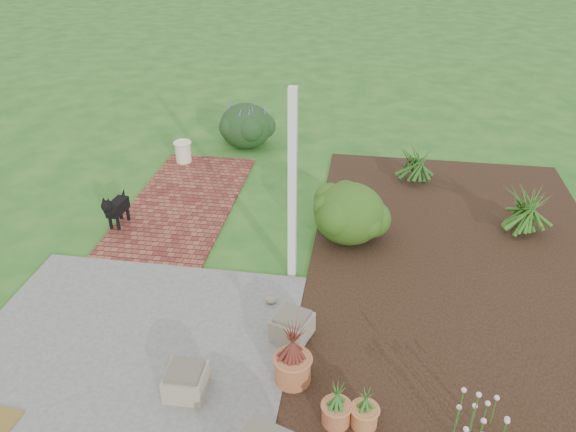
# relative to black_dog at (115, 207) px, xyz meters

# --- Properties ---
(ground) EXTENTS (80.00, 80.00, 0.00)m
(ground) POSITION_rel_black_dog_xyz_m (2.41, -0.86, -0.35)
(ground) COLOR #20591C
(ground) RESTS_ON ground
(concrete_patio) EXTENTS (3.50, 3.50, 0.04)m
(concrete_patio) POSITION_rel_black_dog_xyz_m (1.16, -2.61, -0.33)
(concrete_patio) COLOR #60605D
(concrete_patio) RESTS_ON ground
(brick_path) EXTENTS (1.60, 3.50, 0.04)m
(brick_path) POSITION_rel_black_dog_xyz_m (0.71, 0.89, -0.33)
(brick_path) COLOR maroon
(brick_path) RESTS_ON ground
(garden_bed) EXTENTS (4.00, 7.00, 0.03)m
(garden_bed) POSITION_rel_black_dog_xyz_m (4.91, -0.36, -0.34)
(garden_bed) COLOR black
(garden_bed) RESTS_ON ground
(veranda_post) EXTENTS (0.10, 0.10, 2.50)m
(veranda_post) POSITION_rel_black_dog_xyz_m (2.71, -0.76, 0.90)
(veranda_post) COLOR white
(veranda_post) RESTS_ON ground
(stone_trough_mid) EXTENTS (0.40, 0.40, 0.26)m
(stone_trough_mid) POSITION_rel_black_dog_xyz_m (1.98, -2.91, -0.18)
(stone_trough_mid) COLOR gray
(stone_trough_mid) RESTS_ON concrete_patio
(stone_trough_far) EXTENTS (0.49, 0.49, 0.26)m
(stone_trough_far) POSITION_rel_black_dog_xyz_m (2.89, -1.96, -0.18)
(stone_trough_far) COLOR #77675B
(stone_trough_far) RESTS_ON concrete_patio
(black_dog) EXTENTS (0.22, 0.61, 0.52)m
(black_dog) POSITION_rel_black_dog_xyz_m (0.00, 0.00, 0.00)
(black_dog) COLOR black
(black_dog) RESTS_ON brick_path
(cream_ceramic_urn) EXTENTS (0.34, 0.34, 0.38)m
(cream_ceramic_urn) POSITION_rel_black_dog_xyz_m (0.25, 2.35, -0.12)
(cream_ceramic_urn) COLOR #F1E5C6
(cream_ceramic_urn) RESTS_ON brick_path
(evergreen_shrub) EXTENTS (1.27, 1.27, 0.85)m
(evergreen_shrub) POSITION_rel_black_dog_xyz_m (3.38, 0.20, 0.11)
(evergreen_shrub) COLOR #1B3D10
(evergreen_shrub) RESTS_ON garden_bed
(agapanthus_clump_back) EXTENTS (1.18, 1.18, 0.83)m
(agapanthus_clump_back) POSITION_rel_black_dog_xyz_m (5.85, 0.77, 0.10)
(agapanthus_clump_back) COLOR #103915
(agapanthus_clump_back) RESTS_ON garden_bed
(agapanthus_clump_front) EXTENTS (0.96, 0.96, 0.75)m
(agapanthus_clump_front) POSITION_rel_black_dog_xyz_m (4.36, 2.19, 0.06)
(agapanthus_clump_front) COLOR #113813
(agapanthus_clump_front) RESTS_ON garden_bed
(terracotta_pot_bronze) EXTENTS (0.47, 0.47, 0.30)m
(terracotta_pot_bronze) POSITION_rel_black_dog_xyz_m (2.99, -2.59, -0.17)
(terracotta_pot_bronze) COLOR #B1663C
(terracotta_pot_bronze) RESTS_ON garden_bed
(terracotta_pot_small_left) EXTENTS (0.29, 0.29, 0.21)m
(terracotta_pot_small_left) POSITION_rel_black_dog_xyz_m (3.72, -3.03, -0.22)
(terracotta_pot_small_left) COLOR #B8703E
(terracotta_pot_small_left) RESTS_ON garden_bed
(terracotta_pot_small_right) EXTENTS (0.33, 0.33, 0.22)m
(terracotta_pot_small_right) POSITION_rel_black_dog_xyz_m (3.46, -3.05, -0.21)
(terracotta_pot_small_right) COLOR #B8663E
(terracotta_pot_small_right) RESTS_ON garden_bed
(purple_flowering_bush) EXTENTS (1.05, 1.05, 0.86)m
(purple_flowering_bush) POSITION_rel_black_dog_xyz_m (1.20, 3.35, 0.08)
(purple_flowering_bush) COLOR black
(purple_flowering_bush) RESTS_ON ground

